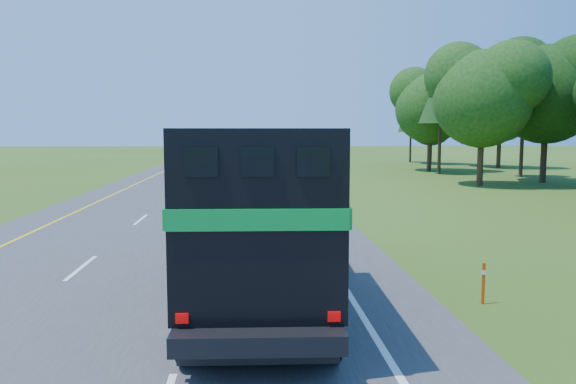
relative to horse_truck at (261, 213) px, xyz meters
name	(u,v)px	position (x,y,z in m)	size (l,w,h in m)	color
road	(218,172)	(-3.34, 42.94, -2.16)	(15.00, 260.00, 0.04)	#38383A
lane_markings	(218,172)	(-3.34, 42.94, -2.14)	(11.15, 260.00, 0.01)	yellow
horse_truck	(261,213)	(0.00, 0.00, 0.00)	(3.11, 9.13, 4.01)	black
white_suv	(189,161)	(-6.75, 48.41, -1.34)	(2.67, 5.79, 1.61)	white
far_car	(218,147)	(-6.64, 102.57, -1.37)	(1.81, 4.51, 1.54)	#B6B6BE
delineator	(483,282)	(5.15, -0.12, -1.66)	(0.08, 0.04, 0.97)	#E2440B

